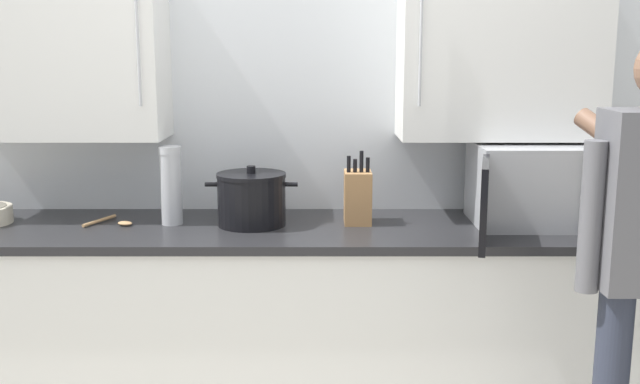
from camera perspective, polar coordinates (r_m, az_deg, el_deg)
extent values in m
cube|color=silver|center=(3.31, -2.60, 6.21)|extent=(3.61, 0.10, 2.67)
cube|color=white|center=(3.26, -19.07, 10.36)|extent=(0.82, 0.32, 0.73)
cylinder|color=#B7BABF|center=(2.99, -13.71, 10.64)|extent=(0.01, 0.01, 0.44)
cube|color=white|center=(3.17, 13.90, 10.63)|extent=(0.82, 0.32, 0.73)
cylinder|color=#B7BABF|center=(2.93, 7.91, 10.84)|extent=(0.01, 0.01, 0.44)
cube|color=white|center=(3.15, -2.77, -10.91)|extent=(3.14, 0.62, 0.87)
cube|color=#232326|center=(3.02, -2.85, -2.94)|extent=(3.18, 0.66, 0.03)
cube|color=#B7BABF|center=(3.15, 16.56, 0.59)|extent=(0.52, 0.40, 0.33)
cube|color=beige|center=(3.12, 15.34, 0.56)|extent=(0.33, 0.34, 0.26)
cube|color=black|center=(3.02, 21.04, -0.13)|extent=(0.14, 0.01, 0.30)
cube|color=black|center=(2.71, 12.70, -0.85)|extent=(0.11, 0.37, 0.30)
cylinder|color=#B7BABF|center=(3.07, -11.26, 0.22)|extent=(0.09, 0.09, 0.29)
cylinder|color=#B7BABF|center=(3.04, -11.38, 3.19)|extent=(0.09, 0.09, 0.03)
cube|color=#A37547|center=(3.04, 3.07, -0.40)|extent=(0.11, 0.15, 0.22)
cylinder|color=black|center=(2.99, 2.38, 2.17)|extent=(0.02, 0.02, 0.07)
cylinder|color=black|center=(2.99, 2.87, 2.04)|extent=(0.02, 0.02, 0.05)
cylinder|color=black|center=(2.99, 3.36, 2.36)|extent=(0.02, 0.02, 0.09)
cylinder|color=black|center=(3.00, 3.85, 2.10)|extent=(0.02, 0.02, 0.06)
cylinder|color=black|center=(3.01, -5.15, -0.71)|extent=(0.28, 0.28, 0.20)
cylinder|color=black|center=(2.99, -5.19, 1.30)|extent=(0.28, 0.28, 0.02)
cylinder|color=black|center=(2.99, -5.20, 1.74)|extent=(0.04, 0.04, 0.03)
cylinder|color=black|center=(3.02, -8.26, 0.59)|extent=(0.05, 0.02, 0.02)
cylinder|color=black|center=(2.99, -2.06, 0.59)|extent=(0.05, 0.02, 0.02)
cylinder|color=tan|center=(3.19, -16.51, -2.13)|extent=(0.09, 0.19, 0.01)
ellipsoid|color=tan|center=(3.11, -14.66, -2.34)|extent=(0.08, 0.07, 0.02)
cylinder|color=#56565B|center=(2.40, 20.34, -1.84)|extent=(0.07, 0.07, 0.47)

